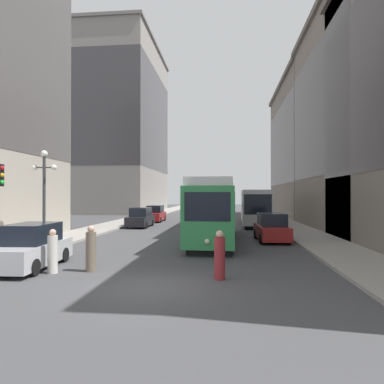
{
  "coord_description": "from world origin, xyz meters",
  "views": [
    {
      "loc": [
        2.52,
        -11.17,
        3.0
      ],
      "look_at": [
        0.53,
        9.23,
        3.17
      ],
      "focal_mm": 32.72,
      "sensor_mm": 36.0,
      "label": 1
    }
  ],
  "objects_px": {
    "parked_car_left_mid": "(31,247)",
    "pedestrian_crossing_near": "(220,257)",
    "parked_car_left_far": "(155,214)",
    "pedestrian_crossing_far": "(53,253)",
    "streetcar": "(215,209)",
    "lamp_post_left_near": "(44,183)",
    "transit_bus": "(255,206)",
    "pedestrian_on_sidewalk": "(91,250)",
    "parked_car_right_far": "(272,228)",
    "parked_car_left_near": "(140,218)"
  },
  "relations": [
    {
      "from": "parked_car_left_near",
      "to": "lamp_post_left_near",
      "type": "height_order",
      "value": "lamp_post_left_near"
    },
    {
      "from": "parked_car_left_mid",
      "to": "transit_bus",
      "type": "bearing_deg",
      "value": 60.33
    },
    {
      "from": "pedestrian_on_sidewalk",
      "to": "transit_bus",
      "type": "bearing_deg",
      "value": 132.13
    },
    {
      "from": "parked_car_left_mid",
      "to": "parked_car_left_far",
      "type": "height_order",
      "value": "same"
    },
    {
      "from": "parked_car_right_far",
      "to": "lamp_post_left_near",
      "type": "bearing_deg",
      "value": 18.18
    },
    {
      "from": "streetcar",
      "to": "pedestrian_crossing_near",
      "type": "bearing_deg",
      "value": -85.93
    },
    {
      "from": "pedestrian_crossing_far",
      "to": "pedestrian_on_sidewalk",
      "type": "distance_m",
      "value": 1.42
    },
    {
      "from": "pedestrian_crossing_near",
      "to": "pedestrian_on_sidewalk",
      "type": "height_order",
      "value": "pedestrian_on_sidewalk"
    },
    {
      "from": "streetcar",
      "to": "parked_car_left_mid",
      "type": "relative_size",
      "value": 2.89
    },
    {
      "from": "parked_car_right_far",
      "to": "pedestrian_crossing_near",
      "type": "xyz_separation_m",
      "value": [
        -3.16,
        -10.6,
        -0.03
      ]
    },
    {
      "from": "streetcar",
      "to": "pedestrian_on_sidewalk",
      "type": "distance_m",
      "value": 10.8
    },
    {
      "from": "streetcar",
      "to": "parked_car_right_far",
      "type": "height_order",
      "value": "streetcar"
    },
    {
      "from": "parked_car_left_near",
      "to": "lamp_post_left_near",
      "type": "relative_size",
      "value": 0.86
    },
    {
      "from": "transit_bus",
      "to": "pedestrian_crossing_far",
      "type": "xyz_separation_m",
      "value": [
        -9.46,
        -22.56,
        -1.16
      ]
    },
    {
      "from": "parked_car_left_far",
      "to": "pedestrian_crossing_far",
      "type": "xyz_separation_m",
      "value": [
        1.35,
        -26.06,
        -0.06
      ]
    },
    {
      "from": "pedestrian_on_sidewalk",
      "to": "lamp_post_left_near",
      "type": "relative_size",
      "value": 0.34
    },
    {
      "from": "transit_bus",
      "to": "parked_car_left_far",
      "type": "bearing_deg",
      "value": 163.8
    },
    {
      "from": "parked_car_left_mid",
      "to": "pedestrian_on_sidewalk",
      "type": "distance_m",
      "value": 2.72
    },
    {
      "from": "parked_car_right_far",
      "to": "pedestrian_on_sidewalk",
      "type": "height_order",
      "value": "parked_car_right_far"
    },
    {
      "from": "parked_car_left_near",
      "to": "parked_car_left_mid",
      "type": "height_order",
      "value": "same"
    },
    {
      "from": "transit_bus",
      "to": "pedestrian_on_sidewalk",
      "type": "xyz_separation_m",
      "value": [
        -8.12,
        -22.1,
        -1.11
      ]
    },
    {
      "from": "parked_car_left_mid",
      "to": "lamp_post_left_near",
      "type": "relative_size",
      "value": 0.85
    },
    {
      "from": "streetcar",
      "to": "lamp_post_left_near",
      "type": "xyz_separation_m",
      "value": [
        -9.12,
        -4.85,
        1.54
      ]
    },
    {
      "from": "pedestrian_crossing_far",
      "to": "transit_bus",
      "type": "bearing_deg",
      "value": 174.35
    },
    {
      "from": "transit_bus",
      "to": "lamp_post_left_near",
      "type": "bearing_deg",
      "value": -124.67
    },
    {
      "from": "parked_car_right_far",
      "to": "pedestrian_on_sidewalk",
      "type": "bearing_deg",
      "value": 47.19
    },
    {
      "from": "parked_car_left_mid",
      "to": "lamp_post_left_near",
      "type": "distance_m",
      "value": 5.64
    },
    {
      "from": "parked_car_left_mid",
      "to": "pedestrian_on_sidewalk",
      "type": "height_order",
      "value": "parked_car_left_mid"
    },
    {
      "from": "transit_bus",
      "to": "pedestrian_crossing_near",
      "type": "bearing_deg",
      "value": -95.85
    },
    {
      "from": "pedestrian_crossing_far",
      "to": "parked_car_left_far",
      "type": "bearing_deg",
      "value": -159.93
    },
    {
      "from": "streetcar",
      "to": "lamp_post_left_near",
      "type": "relative_size",
      "value": 2.46
    },
    {
      "from": "lamp_post_left_near",
      "to": "pedestrian_on_sidewalk",
      "type": "bearing_deg",
      "value": -46.71
    },
    {
      "from": "transit_bus",
      "to": "pedestrian_on_sidewalk",
      "type": "height_order",
      "value": "transit_bus"
    },
    {
      "from": "streetcar",
      "to": "pedestrian_crossing_far",
      "type": "height_order",
      "value": "streetcar"
    },
    {
      "from": "parked_car_left_far",
      "to": "lamp_post_left_near",
      "type": "bearing_deg",
      "value": -96.29
    },
    {
      "from": "parked_car_left_far",
      "to": "lamp_post_left_near",
      "type": "relative_size",
      "value": 0.91
    },
    {
      "from": "pedestrian_crossing_near",
      "to": "pedestrian_on_sidewalk",
      "type": "relative_size",
      "value": 0.97
    },
    {
      "from": "pedestrian_crossing_near",
      "to": "pedestrian_crossing_far",
      "type": "height_order",
      "value": "pedestrian_crossing_near"
    },
    {
      "from": "parked_car_left_far",
      "to": "streetcar",
      "type": "bearing_deg",
      "value": -66.6
    },
    {
      "from": "parked_car_left_near",
      "to": "pedestrian_on_sidewalk",
      "type": "xyz_separation_m",
      "value": [
        2.69,
        -18.77,
        -0.01
      ]
    },
    {
      "from": "streetcar",
      "to": "pedestrian_crossing_far",
      "type": "bearing_deg",
      "value": -118.75
    },
    {
      "from": "streetcar",
      "to": "transit_bus",
      "type": "distance_m",
      "value": 12.89
    },
    {
      "from": "parked_car_right_far",
      "to": "pedestrian_on_sidewalk",
      "type": "xyz_separation_m",
      "value": [
        -8.22,
        -9.78,
        -0.0
      ]
    },
    {
      "from": "parked_car_left_mid",
      "to": "parked_car_left_far",
      "type": "xyz_separation_m",
      "value": [
        0.0,
        25.25,
        0.0
      ]
    },
    {
      "from": "parked_car_left_mid",
      "to": "pedestrian_crossing_near",
      "type": "height_order",
      "value": "parked_car_left_mid"
    },
    {
      "from": "streetcar",
      "to": "transit_bus",
      "type": "bearing_deg",
      "value": 75.01
    },
    {
      "from": "streetcar",
      "to": "transit_bus",
      "type": "relative_size",
      "value": 1.15
    },
    {
      "from": "parked_car_left_near",
      "to": "transit_bus",
      "type": "bearing_deg",
      "value": 16.73
    },
    {
      "from": "parked_car_right_far",
      "to": "parked_car_left_far",
      "type": "xyz_separation_m",
      "value": [
        -10.91,
        15.83,
        0.0
      ]
    },
    {
      "from": "parked_car_left_far",
      "to": "parked_car_left_mid",
      "type": "bearing_deg",
      "value": -91.05
    }
  ]
}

